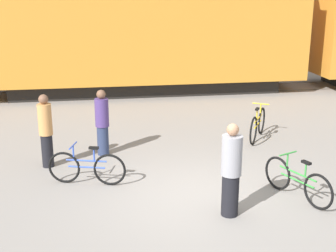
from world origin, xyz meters
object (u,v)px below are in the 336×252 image
(bicycle_green, at_px, (297,181))
(person_in_purple, at_px, (102,123))
(bicycle_blue, at_px, (87,168))
(freight_train, at_px, (145,17))
(person_in_grey, at_px, (231,171))
(bicycle_yellow, at_px, (258,125))
(person_in_tan, at_px, (46,131))

(bicycle_green, relative_size, person_in_purple, 1.00)
(bicycle_blue, relative_size, person_in_purple, 0.99)
(freight_train, height_order, bicycle_blue, freight_train)
(person_in_purple, xyz_separation_m, person_in_grey, (2.22, -3.61, 0.05))
(bicycle_yellow, relative_size, bicycle_blue, 0.95)
(freight_train, xyz_separation_m, person_in_purple, (-1.85, -6.99, -2.06))
(person_in_grey, bearing_deg, bicycle_yellow, 0.10)
(bicycle_green, bearing_deg, bicycle_blue, 161.66)
(freight_train, xyz_separation_m, bicycle_blue, (-2.23, -8.77, -2.51))
(bicycle_blue, bearing_deg, person_in_grey, -35.01)
(freight_train, relative_size, bicycle_yellow, 24.76)
(bicycle_yellow, xyz_separation_m, person_in_purple, (-4.22, -0.59, 0.43))
(person_in_purple, bearing_deg, bicycle_yellow, 73.74)
(freight_train, relative_size, bicycle_blue, 23.43)
(person_in_purple, bearing_deg, freight_train, 141.02)
(bicycle_blue, xyz_separation_m, person_in_purple, (0.38, 1.78, 0.46))
(bicycle_yellow, height_order, person_in_tan, person_in_tan)
(freight_train, bearing_deg, person_in_tan, -112.43)
(freight_train, height_order, person_in_tan, freight_train)
(freight_train, bearing_deg, bicycle_green, -79.52)
(bicycle_green, xyz_separation_m, person_in_purple, (-3.72, 3.14, 0.46))
(bicycle_green, distance_m, bicycle_yellow, 3.77)
(bicycle_yellow, xyz_separation_m, person_in_tan, (-5.52, -1.21, 0.48))
(bicycle_yellow, bearing_deg, bicycle_green, -97.70)
(bicycle_green, distance_m, bicycle_blue, 4.32)
(bicycle_blue, distance_m, person_in_grey, 3.22)
(person_in_purple, bearing_deg, person_in_tan, -88.66)
(person_in_grey, bearing_deg, person_in_purple, 57.23)
(person_in_purple, height_order, person_in_tan, person_in_tan)
(freight_train, height_order, person_in_purple, freight_train)
(bicycle_green, relative_size, bicycle_blue, 1.01)
(freight_train, xyz_separation_m, person_in_tan, (-3.14, -7.60, -2.01))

